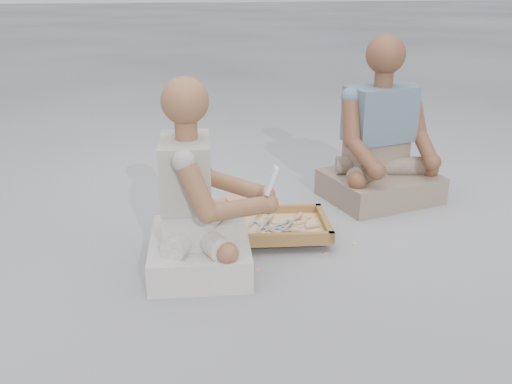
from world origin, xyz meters
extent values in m
plane|color=#A2A3A8|center=(0.00, 0.00, 0.00)|extent=(60.00, 60.00, 0.00)
cube|color=#AB6742|center=(-0.10, 0.60, 0.02)|extent=(0.67, 0.52, 0.04)
cube|color=brown|center=(0.10, 0.30, 0.05)|extent=(0.49, 0.41, 0.01)
cube|color=brown|center=(0.12, 0.47, 0.08)|extent=(0.45, 0.08, 0.05)
cube|color=brown|center=(0.08, 0.13, 0.08)|extent=(0.45, 0.08, 0.05)
cube|color=brown|center=(0.31, 0.28, 0.08)|extent=(0.07, 0.36, 0.05)
cube|color=brown|center=(-0.11, 0.33, 0.08)|extent=(0.07, 0.36, 0.05)
cube|color=tan|center=(0.10, 0.30, 0.06)|extent=(0.43, 0.35, 0.01)
cube|color=white|center=(0.01, 0.29, 0.08)|extent=(0.09, 0.14, 0.00)
cylinder|color=tan|center=(0.07, 0.39, 0.08)|extent=(0.05, 0.07, 0.02)
cube|color=white|center=(0.08, 0.29, 0.07)|extent=(0.13, 0.09, 0.00)
cylinder|color=tan|center=(0.17, 0.35, 0.07)|extent=(0.07, 0.06, 0.02)
cube|color=white|center=(0.11, 0.29, 0.07)|extent=(0.11, 0.12, 0.00)
cylinder|color=tan|center=(0.18, 0.21, 0.07)|extent=(0.06, 0.07, 0.02)
cube|color=white|center=(0.15, 0.28, 0.07)|extent=(0.13, 0.10, 0.00)
cylinder|color=tan|center=(0.24, 0.35, 0.07)|extent=(0.07, 0.06, 0.02)
cube|color=white|center=(0.06, 0.26, 0.07)|extent=(0.14, 0.07, 0.00)
cylinder|color=tan|center=(0.17, 0.22, 0.07)|extent=(0.07, 0.05, 0.02)
cube|color=white|center=(0.09, 0.27, 0.07)|extent=(0.15, 0.06, 0.00)
cylinder|color=tan|center=(0.19, 0.31, 0.07)|extent=(0.07, 0.04, 0.02)
cube|color=white|center=(-0.01, 0.38, 0.07)|extent=(0.09, 0.14, 0.00)
cylinder|color=tan|center=(0.05, 0.47, 0.07)|extent=(0.06, 0.07, 0.02)
cube|color=white|center=(0.05, 0.34, 0.06)|extent=(0.05, 0.15, 0.00)
cylinder|color=tan|center=(0.08, 0.45, 0.06)|extent=(0.04, 0.07, 0.02)
cube|color=white|center=(0.14, 0.28, 0.08)|extent=(0.10, 0.13, 0.00)
cylinder|color=tan|center=(0.20, 0.37, 0.08)|extent=(0.06, 0.07, 0.02)
cube|color=white|center=(0.02, 0.31, 0.07)|extent=(0.08, 0.14, 0.00)
cylinder|color=tan|center=(0.06, 0.21, 0.07)|extent=(0.05, 0.07, 0.02)
cube|color=white|center=(0.13, 0.24, 0.07)|extent=(0.15, 0.04, 0.00)
cylinder|color=tan|center=(0.24, 0.25, 0.07)|extent=(0.07, 0.03, 0.02)
cube|color=tan|center=(0.00, 0.51, 0.00)|extent=(0.02, 0.02, 0.00)
cube|color=tan|center=(-0.15, 0.24, 0.00)|extent=(0.02, 0.02, 0.00)
cube|color=tan|center=(-0.15, 0.23, 0.00)|extent=(0.02, 0.02, 0.00)
cube|color=tan|center=(0.43, 0.16, 0.00)|extent=(0.02, 0.02, 0.00)
cube|color=tan|center=(0.18, 0.54, 0.00)|extent=(0.02, 0.02, 0.00)
cube|color=tan|center=(-0.11, 0.02, 0.00)|extent=(0.02, 0.02, 0.00)
cube|color=tan|center=(0.27, 0.10, 0.00)|extent=(0.02, 0.02, 0.00)
cube|color=tan|center=(-0.07, 0.00, 0.00)|extent=(0.02, 0.02, 0.00)
cube|color=tan|center=(0.36, 0.56, 0.00)|extent=(0.02, 0.02, 0.00)
cube|color=tan|center=(0.06, 0.60, 0.00)|extent=(0.02, 0.02, 0.00)
cube|color=tan|center=(-0.25, 0.55, 0.00)|extent=(0.02, 0.02, 0.00)
cube|color=tan|center=(0.21, 0.45, 0.00)|extent=(0.02, 0.02, 0.00)
cube|color=tan|center=(0.16, 0.35, 0.00)|extent=(0.02, 0.02, 0.00)
cube|color=tan|center=(0.22, 0.34, 0.00)|extent=(0.02, 0.02, 0.00)
cube|color=tan|center=(-0.24, 0.04, 0.00)|extent=(0.02, 0.02, 0.00)
cube|color=tan|center=(-0.11, 0.58, 0.00)|extent=(0.02, 0.02, 0.00)
cube|color=silver|center=(-0.30, 0.09, 0.07)|extent=(0.46, 0.56, 0.14)
cube|color=silver|center=(-0.36, 0.10, 0.22)|extent=(0.21, 0.30, 0.16)
cube|color=#A19D8E|center=(-0.35, 0.10, 0.43)|extent=(0.23, 0.34, 0.27)
sphere|color=brown|center=(-0.34, 0.09, 0.72)|extent=(0.19, 0.19, 0.19)
sphere|color=brown|center=(-0.01, 0.12, 0.30)|extent=(0.08, 0.08, 0.08)
sphere|color=brown|center=(-0.02, 0.01, 0.30)|extent=(0.08, 0.08, 0.08)
cube|color=gray|center=(0.77, 0.70, 0.07)|extent=(0.67, 0.58, 0.15)
cube|color=gray|center=(0.75, 0.76, 0.24)|extent=(0.36, 0.27, 0.18)
cube|color=slate|center=(0.75, 0.75, 0.48)|extent=(0.40, 0.30, 0.30)
sphere|color=brown|center=(0.76, 0.74, 0.80)|extent=(0.21, 0.21, 0.21)
sphere|color=brown|center=(0.99, 0.55, 0.25)|extent=(0.09, 0.09, 0.09)
sphere|color=brown|center=(0.64, 0.47, 0.25)|extent=(0.09, 0.09, 0.09)
cube|color=white|center=(-0.01, 0.01, 0.40)|extent=(0.06, 0.05, 0.12)
cube|color=black|center=(-0.01, 0.01, 0.41)|extent=(0.02, 0.04, 0.04)
camera|label=1|loc=(-0.49, -2.11, 1.16)|focal=40.00mm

